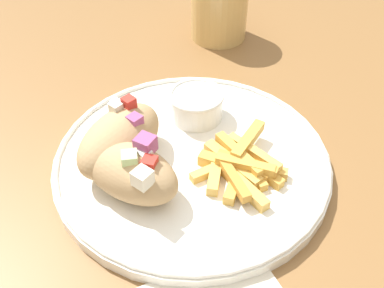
% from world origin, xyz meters
% --- Properties ---
extents(table, '(1.55, 1.55, 0.76)m').
position_xyz_m(table, '(0.00, 0.00, 0.70)').
color(table, brown).
rests_on(table, ground_plane).
extents(plate, '(0.31, 0.31, 0.02)m').
position_xyz_m(plate, '(-0.04, -0.05, 0.77)').
color(plate, white).
rests_on(plate, table).
extents(pita_sandwich_near, '(0.12, 0.12, 0.06)m').
position_xyz_m(pita_sandwich_near, '(-0.11, -0.09, 0.80)').
color(pita_sandwich_near, tan).
rests_on(pita_sandwich_near, plate).
extents(pita_sandwich_far, '(0.12, 0.13, 0.07)m').
position_xyz_m(pita_sandwich_far, '(-0.11, -0.04, 0.80)').
color(pita_sandwich_far, tan).
rests_on(pita_sandwich_far, plate).
extents(fries_pile, '(0.10, 0.11, 0.02)m').
position_xyz_m(fries_pile, '(0.01, -0.09, 0.78)').
color(fries_pile, '#E5B251').
rests_on(fries_pile, plate).
extents(sauce_ramekin, '(0.07, 0.07, 0.03)m').
position_xyz_m(sauce_ramekin, '(-0.02, 0.02, 0.79)').
color(sauce_ramekin, white).
rests_on(sauce_ramekin, plate).
extents(water_glass, '(0.09, 0.09, 0.11)m').
position_xyz_m(water_glass, '(0.07, 0.22, 0.81)').
color(water_glass, tan).
rests_on(water_glass, table).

